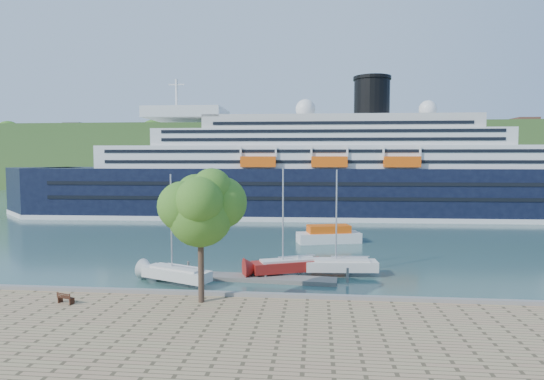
{
  "coord_description": "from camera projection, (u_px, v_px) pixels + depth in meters",
  "views": [
    {
      "loc": [
        5.24,
        -33.66,
        11.46
      ],
      "look_at": [
        -1.1,
        30.0,
        6.99
      ],
      "focal_mm": 30.0,
      "sensor_mm": 36.0,
      "label": 1
    }
  ],
  "objects": [
    {
      "name": "ground",
      "position": [
        247.0,
        308.0,
        34.73
      ],
      "size": [
        400.0,
        400.0,
        0.0
      ],
      "primitive_type": "plane",
      "color": "#2A4B49",
      "rests_on": "ground"
    },
    {
      "name": "far_hillside",
      "position": [
        304.0,
        157.0,
        177.82
      ],
      "size": [
        400.0,
        50.0,
        24.0
      ],
      "primitive_type": "cube",
      "color": "#2B5120",
      "rests_on": "ground"
    },
    {
      "name": "quay_coping",
      "position": [
        247.0,
        294.0,
        34.45
      ],
      "size": [
        220.0,
        0.5,
        0.3
      ],
      "primitive_type": "cube",
      "color": "slate",
      "rests_on": "promenade"
    },
    {
      "name": "cruise_ship",
      "position": [
        305.0,
        147.0,
        89.04
      ],
      "size": [
        121.74,
        21.39,
        27.23
      ],
      "primitive_type": null,
      "rotation": [
        0.0,
        0.0,
        0.03
      ],
      "color": "black",
      "rests_on": "ground"
    },
    {
      "name": "park_bench",
      "position": [
        66.0,
        297.0,
        32.76
      ],
      "size": [
        1.46,
        0.93,
        0.87
      ],
      "primitive_type": null,
      "rotation": [
        0.0,
        0.0,
        -0.3
      ],
      "color": "#401F12",
      "rests_on": "promenade"
    },
    {
      "name": "promenade_tree",
      "position": [
        201.0,
        230.0,
        32.75
      ],
      "size": [
        6.35,
        6.35,
        10.52
      ],
      "primitive_type": null,
      "color": "#376A1C",
      "rests_on": "promenade"
    },
    {
      "name": "floating_pontoon",
      "position": [
        246.0,
        278.0,
        42.92
      ],
      "size": [
        17.2,
        3.42,
        0.38
      ],
      "primitive_type": null,
      "rotation": [
        0.0,
        0.0,
        -0.08
      ],
      "color": "slate",
      "rests_on": "ground"
    },
    {
      "name": "sailboat_white_near",
      "position": [
        176.0,
        232.0,
        40.94
      ],
      "size": [
        7.63,
        4.78,
        9.58
      ],
      "primitive_type": null,
      "rotation": [
        0.0,
        0.0,
        -0.4
      ],
      "color": "silver",
      "rests_on": "ground"
    },
    {
      "name": "sailboat_red",
      "position": [
        288.0,
        225.0,
        43.79
      ],
      "size": [
        8.06,
        4.85,
        10.08
      ],
      "primitive_type": null,
      "rotation": [
        0.0,
        0.0,
        0.37
      ],
      "color": "maroon",
      "rests_on": "ground"
    },
    {
      "name": "sailboat_white_far",
      "position": [
        342.0,
        226.0,
        44.02
      ],
      "size": [
        7.81,
        2.74,
        9.89
      ],
      "primitive_type": null,
      "rotation": [
        0.0,
        0.0,
        0.08
      ],
      "color": "silver",
      "rests_on": "ground"
    },
    {
      "name": "tender_launch",
      "position": [
        329.0,
        234.0,
        61.79
      ],
      "size": [
        9.08,
        4.98,
        2.38
      ],
      "primitive_type": null,
      "rotation": [
        0.0,
        0.0,
        0.25
      ],
      "color": "#E5530D",
      "rests_on": "ground"
    }
  ]
}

